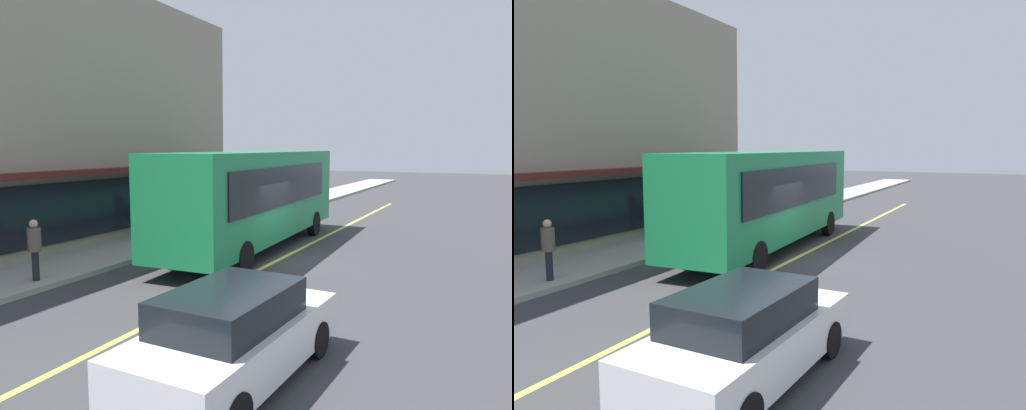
% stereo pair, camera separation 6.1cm
% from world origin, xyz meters
% --- Properties ---
extents(ground, '(120.00, 120.00, 0.00)m').
position_xyz_m(ground, '(0.00, 0.00, 0.00)').
color(ground, '#38383A').
extents(sidewalk, '(80.00, 2.81, 0.15)m').
position_xyz_m(sidewalk, '(0.00, 5.32, 0.07)').
color(sidewalk, '#9E9B93').
rests_on(sidewalk, ground).
extents(lane_centre_stripe, '(36.00, 0.16, 0.01)m').
position_xyz_m(lane_centre_stripe, '(0.00, 0.00, 0.00)').
color(lane_centre_stripe, '#D8D14C').
rests_on(lane_centre_stripe, ground).
extents(bus, '(11.25, 3.13, 3.50)m').
position_xyz_m(bus, '(1.36, 1.48, 1.99)').
color(bus, '#197F47').
rests_on(bus, ground).
extents(traffic_light, '(0.30, 0.52, 3.20)m').
position_xyz_m(traffic_light, '(8.72, 4.43, 2.53)').
color(traffic_light, '#2D2D33').
rests_on(traffic_light, sidewalk).
extents(car_white, '(4.36, 1.97, 1.52)m').
position_xyz_m(car_white, '(-7.89, -2.78, 0.74)').
color(car_white, white).
rests_on(car_white, ground).
extents(pedestrian_mid_block, '(0.34, 0.34, 1.63)m').
position_xyz_m(pedestrian_mid_block, '(-5.58, 4.52, 1.13)').
color(pedestrian_mid_block, black).
rests_on(pedestrian_mid_block, sidewalk).
extents(pedestrian_waiting, '(0.34, 0.34, 1.80)m').
position_xyz_m(pedestrian_waiting, '(0.55, 6.10, 1.24)').
color(pedestrian_waiting, black).
rests_on(pedestrian_waiting, sidewalk).
extents(pedestrian_near_storefront, '(0.34, 0.34, 1.86)m').
position_xyz_m(pedestrian_near_storefront, '(2.17, 6.02, 1.28)').
color(pedestrian_near_storefront, black).
rests_on(pedestrian_near_storefront, sidewalk).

